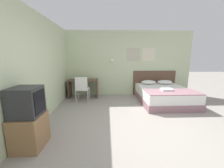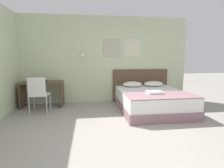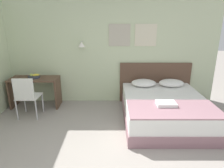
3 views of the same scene
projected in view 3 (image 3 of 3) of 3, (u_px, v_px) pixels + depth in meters
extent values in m
cube|color=beige|center=(106.00, 51.00, 4.94)|extent=(5.56, 0.06, 2.65)
cube|color=#B7B29E|center=(120.00, 35.00, 4.78)|extent=(0.52, 0.02, 0.52)
cube|color=beige|center=(147.00, 35.00, 4.78)|extent=(0.52, 0.02, 0.52)
cylinder|color=#B2B2B7|center=(83.00, 42.00, 4.77)|extent=(0.02, 0.16, 0.02)
cone|color=white|center=(82.00, 44.00, 4.70)|extent=(0.17, 0.17, 0.12)
cube|color=gray|center=(164.00, 115.00, 4.25)|extent=(1.67, 2.04, 0.22)
cube|color=white|center=(165.00, 104.00, 4.17)|extent=(1.64, 2.00, 0.30)
cube|color=brown|center=(156.00, 83.00, 5.12)|extent=(1.79, 0.06, 1.03)
ellipsoid|color=white|center=(145.00, 83.00, 4.81)|extent=(0.59, 0.45, 0.16)
ellipsoid|color=white|center=(172.00, 83.00, 4.80)|extent=(0.59, 0.45, 0.16)
cube|color=gray|center=(174.00, 109.00, 3.55)|extent=(1.62, 0.81, 0.02)
cube|color=white|center=(167.00, 104.00, 3.68)|extent=(0.35, 0.27, 0.06)
cube|color=brown|center=(35.00, 79.00, 4.79)|extent=(1.14, 0.53, 0.03)
cube|color=brown|center=(15.00, 93.00, 4.90)|extent=(0.04, 0.49, 0.69)
cube|color=brown|center=(59.00, 93.00, 4.89)|extent=(0.04, 0.49, 0.69)
cube|color=white|center=(30.00, 96.00, 4.35)|extent=(0.45, 0.45, 0.02)
cube|color=white|center=(24.00, 89.00, 4.08)|extent=(0.42, 0.03, 0.46)
cylinder|color=#B7B7BC|center=(26.00, 102.00, 4.62)|extent=(0.03, 0.03, 0.45)
cylinder|color=#B7B7BC|center=(44.00, 102.00, 4.62)|extent=(0.03, 0.03, 0.45)
cylinder|color=#B7B7BC|center=(18.00, 110.00, 4.23)|extent=(0.03, 0.03, 0.45)
cylinder|color=#B7B7BC|center=(37.00, 110.00, 4.22)|extent=(0.03, 0.03, 0.45)
cylinder|color=#333842|center=(35.00, 77.00, 4.79)|extent=(0.28, 0.28, 0.05)
ellipsoid|color=yellow|center=(37.00, 75.00, 4.77)|extent=(0.18, 0.12, 0.06)
sphere|color=#B2C156|center=(32.00, 75.00, 4.76)|extent=(0.07, 0.07, 0.07)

